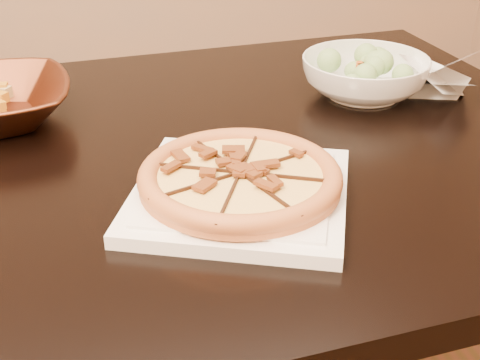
% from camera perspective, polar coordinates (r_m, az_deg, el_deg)
% --- Properties ---
extents(dining_table, '(1.48, 1.03, 0.75)m').
position_cam_1_polar(dining_table, '(1.02, -8.87, -3.00)').
color(dining_table, black).
rests_on(dining_table, floor).
extents(plate, '(0.34, 0.34, 0.02)m').
position_cam_1_polar(plate, '(0.84, 0.00, -1.16)').
color(plate, white).
rests_on(plate, dining_table).
extents(pizza, '(0.26, 0.26, 0.03)m').
position_cam_1_polar(pizza, '(0.83, -0.00, 0.23)').
color(pizza, '#BF552A').
rests_on(pizza, plate).
extents(salad_bowl, '(0.26, 0.26, 0.07)m').
position_cam_1_polar(salad_bowl, '(1.18, 10.58, 8.65)').
color(salad_bowl, white).
rests_on(salad_bowl, dining_table).
extents(salad, '(0.12, 0.10, 0.04)m').
position_cam_1_polar(salad, '(1.17, 10.82, 11.03)').
color(salad, '#96C075').
rests_on(salad, salad_bowl).
extents(cling_film, '(0.19, 0.17, 0.05)m').
position_cam_1_polar(cling_film, '(1.22, 16.48, 8.08)').
color(cling_film, silver).
rests_on(cling_film, dining_table).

